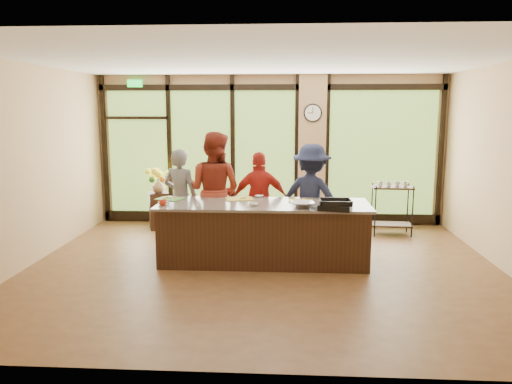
# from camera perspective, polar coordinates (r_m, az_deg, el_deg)

# --- Properties ---
(floor) EXTENTS (7.00, 7.00, 0.00)m
(floor) POSITION_cam_1_polar(r_m,az_deg,el_deg) (7.50, 0.76, -8.64)
(floor) COLOR #54361D
(floor) RESTS_ON ground
(ceiling) EXTENTS (7.00, 7.00, 0.00)m
(ceiling) POSITION_cam_1_polar(r_m,az_deg,el_deg) (7.15, 0.81, 14.84)
(ceiling) COLOR silver
(ceiling) RESTS_ON back_wall
(back_wall) EXTENTS (7.00, 0.00, 7.00)m
(back_wall) POSITION_cam_1_polar(r_m,az_deg,el_deg) (10.16, 1.57, 4.79)
(back_wall) COLOR tan
(back_wall) RESTS_ON floor
(left_wall) EXTENTS (0.00, 6.00, 6.00)m
(left_wall) POSITION_cam_1_polar(r_m,az_deg,el_deg) (8.12, -24.74, 2.74)
(left_wall) COLOR tan
(left_wall) RESTS_ON floor
(window_wall) EXTENTS (6.90, 0.12, 3.00)m
(window_wall) POSITION_cam_1_polar(r_m,az_deg,el_deg) (10.12, 2.49, 4.17)
(window_wall) COLOR tan
(window_wall) RESTS_ON floor
(island_base) EXTENTS (3.10, 1.00, 0.88)m
(island_base) POSITION_cam_1_polar(r_m,az_deg,el_deg) (7.66, 0.87, -4.81)
(island_base) COLOR black
(island_base) RESTS_ON floor
(countertop) EXTENTS (3.20, 1.10, 0.04)m
(countertop) POSITION_cam_1_polar(r_m,az_deg,el_deg) (7.56, 0.88, -1.43)
(countertop) COLOR slate
(countertop) RESTS_ON island_base
(wall_clock) EXTENTS (0.36, 0.04, 0.36)m
(wall_clock) POSITION_cam_1_polar(r_m,az_deg,el_deg) (10.00, 6.50, 8.97)
(wall_clock) COLOR black
(wall_clock) RESTS_ON window_wall
(cook_left) EXTENTS (0.70, 0.55, 1.68)m
(cook_left) POSITION_cam_1_polar(r_m,az_deg,el_deg) (8.56, -8.61, -0.66)
(cook_left) COLOR slate
(cook_left) RESTS_ON floor
(cook_midleft) EXTENTS (1.16, 1.04, 1.96)m
(cook_midleft) POSITION_cam_1_polar(r_m,az_deg,el_deg) (8.39, -4.79, 0.19)
(cook_midleft) COLOR maroon
(cook_midleft) RESTS_ON floor
(cook_midright) EXTENTS (0.98, 0.48, 1.62)m
(cook_midright) POSITION_cam_1_polar(r_m,az_deg,el_deg) (8.43, 0.45, -0.90)
(cook_midright) COLOR #AB231A
(cook_midright) RESTS_ON floor
(cook_right) EXTENTS (1.30, 1.02, 1.77)m
(cook_right) POSITION_cam_1_polar(r_m,az_deg,el_deg) (8.31, 6.34, -0.61)
(cook_right) COLOR #191F38
(cook_right) RESTS_ON floor
(roasting_pan) EXTENTS (0.52, 0.45, 0.08)m
(roasting_pan) POSITION_cam_1_polar(r_m,az_deg,el_deg) (7.15, 9.04, -1.71)
(roasting_pan) COLOR black
(roasting_pan) RESTS_ON countertop
(mixing_bowl) EXTENTS (0.39, 0.39, 0.08)m
(mixing_bowl) POSITION_cam_1_polar(r_m,az_deg,el_deg) (7.26, 5.36, -1.44)
(mixing_bowl) COLOR silver
(mixing_bowl) RESTS_ON countertop
(cutting_board_left) EXTENTS (0.48, 0.42, 0.01)m
(cutting_board_left) POSITION_cam_1_polar(r_m,az_deg,el_deg) (8.01, -9.82, -0.77)
(cutting_board_left) COLOR #509235
(cutting_board_left) RESTS_ON countertop
(cutting_board_center) EXTENTS (0.48, 0.41, 0.01)m
(cutting_board_center) POSITION_cam_1_polar(r_m,az_deg,el_deg) (7.88, -1.91, -0.79)
(cutting_board_center) COLOR gold
(cutting_board_center) RESTS_ON countertop
(cutting_board_right) EXTENTS (0.38, 0.29, 0.01)m
(cutting_board_right) POSITION_cam_1_polar(r_m,az_deg,el_deg) (7.76, 5.13, -0.99)
(cutting_board_right) COLOR gold
(cutting_board_right) RESTS_ON countertop
(prep_bowl_near) EXTENTS (0.17, 0.17, 0.05)m
(prep_bowl_near) POSITION_cam_1_polar(r_m,az_deg,el_deg) (7.57, -10.60, -1.25)
(prep_bowl_near) COLOR white
(prep_bowl_near) RESTS_ON countertop
(prep_bowl_mid) EXTENTS (0.16, 0.16, 0.04)m
(prep_bowl_mid) POSITION_cam_1_polar(r_m,az_deg,el_deg) (7.34, -0.29, -1.44)
(prep_bowl_mid) COLOR white
(prep_bowl_mid) RESTS_ON countertop
(prep_bowl_far) EXTENTS (0.16, 0.16, 0.03)m
(prep_bowl_far) POSITION_cam_1_polar(r_m,az_deg,el_deg) (8.04, 0.35, -0.51)
(prep_bowl_far) COLOR white
(prep_bowl_far) RESTS_ON countertop
(red_ramekin) EXTENTS (0.14, 0.14, 0.08)m
(red_ramekin) POSITION_cam_1_polar(r_m,az_deg,el_deg) (7.49, -10.59, -1.22)
(red_ramekin) COLOR red
(red_ramekin) RESTS_ON countertop
(flower_stand) EXTENTS (0.46, 0.46, 0.72)m
(flower_stand) POSITION_cam_1_polar(r_m,az_deg,el_deg) (9.96, -11.01, -2.10)
(flower_stand) COLOR black
(flower_stand) RESTS_ON floor
(flower_vase) EXTENTS (0.31, 0.31, 0.26)m
(flower_vase) POSITION_cam_1_polar(r_m,az_deg,el_deg) (9.87, -11.10, 0.70)
(flower_vase) COLOR olive
(flower_vase) RESTS_ON flower_stand
(bar_cart) EXTENTS (0.76, 0.46, 1.01)m
(bar_cart) POSITION_cam_1_polar(r_m,az_deg,el_deg) (9.63, 15.28, -1.18)
(bar_cart) COLOR black
(bar_cart) RESTS_ON floor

